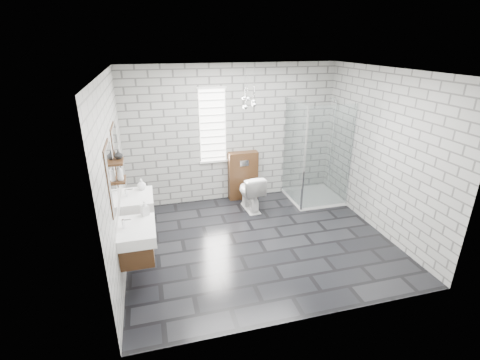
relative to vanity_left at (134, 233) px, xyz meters
name	(u,v)px	position (x,y,z in m)	size (l,w,h in m)	color
floor	(259,241)	(1.91, 0.56, -0.77)	(4.20, 3.60, 0.02)	black
ceiling	(263,70)	(1.91, 0.56, 1.95)	(4.20, 3.60, 0.02)	white
wall_back	(233,134)	(1.91, 2.37, 0.59)	(4.20, 0.02, 2.70)	#9E9E99
wall_front	(315,219)	(1.91, -1.25, 0.59)	(4.20, 0.02, 2.70)	#9E9E99
wall_left	(114,177)	(-0.20, 0.56, 0.59)	(0.02, 3.60, 2.70)	#9E9E99
wall_right	(382,153)	(4.02, 0.56, 0.59)	(0.02, 3.60, 2.70)	#9E9E99
vanity_left	(134,233)	(0.00, 0.00, 0.00)	(0.47, 0.70, 1.57)	#442915
vanity_right	(135,201)	(0.00, 1.00, 0.00)	(0.47, 0.70, 1.57)	#442915
shelf_lower	(120,180)	(-0.12, 0.51, 0.56)	(0.14, 0.30, 0.03)	#442915
shelf_upper	(118,162)	(-0.12, 0.51, 0.82)	(0.14, 0.30, 0.03)	#442915
window	(213,126)	(1.51, 2.34, 0.79)	(0.56, 0.05, 1.48)	white
cistern_panel	(243,175)	(2.09, 2.26, -0.26)	(0.60, 0.20, 1.00)	#442915
flush_plate	(244,163)	(2.09, 2.16, 0.04)	(0.18, 0.01, 0.12)	silver
shower_enclosure	(313,178)	(3.41, 1.74, -0.25)	(1.00, 1.00, 2.03)	white
pendant_cluster	(249,101)	(2.11, 1.93, 1.30)	(0.29, 0.25, 0.77)	silver
toilet	(250,192)	(2.09, 1.73, -0.39)	(0.40, 0.71, 0.72)	white
soap_bottle_a	(145,208)	(0.16, 0.30, 0.20)	(0.09, 0.10, 0.21)	#B2B2B2
soap_bottle_b	(141,184)	(0.12, 1.22, 0.18)	(0.14, 0.14, 0.18)	#B2B2B2
soap_bottle_c	(120,173)	(-0.11, 0.46, 0.69)	(0.08, 0.08, 0.22)	#B2B2B2
vase	(118,155)	(-0.11, 0.59, 0.90)	(0.11, 0.11, 0.12)	#B2B2B2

